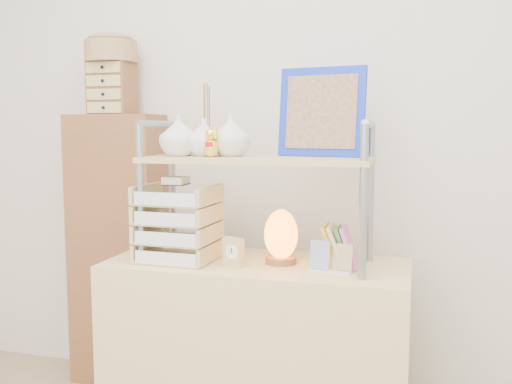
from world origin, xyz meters
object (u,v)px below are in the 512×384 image
at_px(desk, 257,352).
at_px(cabinet, 119,250).
at_px(letter_tray, 177,227).
at_px(salt_lamp, 281,236).

bearing_deg(desk, cabinet, 155.97).
bearing_deg(cabinet, letter_tray, -40.53).
bearing_deg(cabinet, salt_lamp, -21.76).
height_order(cabinet, letter_tray, cabinet).
distance_m(cabinet, letter_tray, 0.70).
distance_m(letter_tray, salt_lamp, 0.42).
distance_m(desk, salt_lamp, 0.50).
relative_size(desk, cabinet, 0.89).
distance_m(desk, letter_tray, 0.61).
xyz_separation_m(desk, letter_tray, (-0.32, -0.06, 0.51)).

